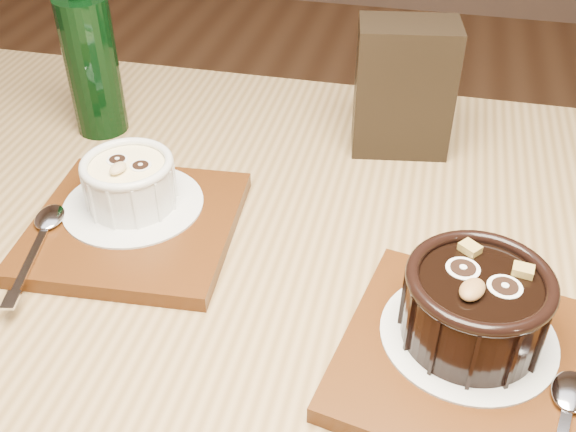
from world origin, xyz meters
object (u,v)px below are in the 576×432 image
object	(u,v)px
condiment_stand	(404,88)
table	(288,376)
ramekin_white	(129,180)
tray_right	(468,362)
ramekin_dark	(476,303)
green_bottle	(91,61)
tray_left	(135,226)

from	to	relation	value
condiment_stand	table	bearing A→B (deg)	-102.87
ramekin_white	tray_right	distance (m)	0.33
ramekin_dark	green_bottle	size ratio (longest dim) A/B	0.50
tray_left	green_bottle	world-z (taller)	green_bottle
table	green_bottle	bearing A→B (deg)	140.01
condiment_stand	green_bottle	size ratio (longest dim) A/B	0.66
tray_left	tray_right	world-z (taller)	same
tray_left	condiment_stand	xyz separation A→B (m)	(0.22, 0.21, 0.06)
condiment_stand	green_bottle	xyz separation A→B (m)	(-0.33, -0.04, 0.01)
tray_right	condiment_stand	bearing A→B (deg)	105.35
ramekin_white	tray_right	world-z (taller)	ramekin_white
condiment_stand	tray_right	bearing A→B (deg)	-74.65
tray_right	condiment_stand	distance (m)	0.32
ramekin_white	condiment_stand	world-z (taller)	condiment_stand
ramekin_dark	tray_left	bearing A→B (deg)	-170.33
ramekin_white	condiment_stand	xyz separation A→B (m)	(0.23, 0.19, 0.03)
ramekin_white	ramekin_dark	xyz separation A→B (m)	(0.31, -0.09, 0.01)
tray_left	condiment_stand	bearing A→B (deg)	43.44
ramekin_dark	green_bottle	xyz separation A→B (m)	(-0.41, 0.24, 0.03)
table	ramekin_white	bearing A→B (deg)	154.84
ramekin_white	green_bottle	distance (m)	0.19
tray_left	green_bottle	xyz separation A→B (m)	(-0.11, 0.17, 0.07)
condiment_stand	ramekin_white	bearing A→B (deg)	-140.65
tray_right	ramekin_dark	bearing A→B (deg)	95.79
table	condiment_stand	xyz separation A→B (m)	(0.06, 0.26, 0.16)
green_bottle	condiment_stand	bearing A→B (deg)	6.53
ramekin_dark	green_bottle	bearing A→B (deg)	173.04
condiment_stand	tray_left	bearing A→B (deg)	-136.56
tray_right	green_bottle	bearing A→B (deg)	147.69
table	tray_right	world-z (taller)	tray_right
ramekin_white	tray_right	bearing A→B (deg)	-10.00
tray_left	ramekin_white	xyz separation A→B (m)	(-0.01, 0.02, 0.04)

